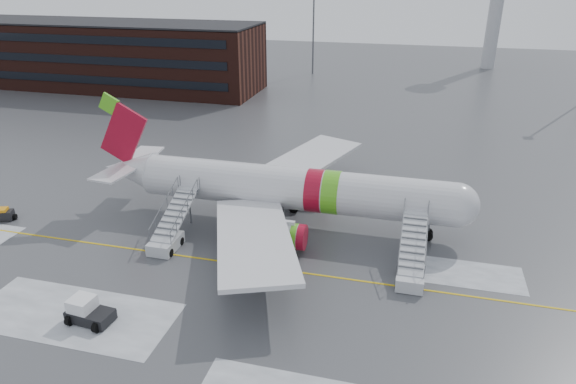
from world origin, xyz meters
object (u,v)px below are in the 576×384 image
(airliner, at_px, (283,188))
(airstair_fwd, at_px, (411,265))
(pushback_tug, at_px, (87,311))
(baggage_tractor, at_px, (3,215))
(airstair_aft, at_px, (169,234))

(airliner, distance_m, airstair_fwd, 13.63)
(airstair_fwd, height_order, pushback_tug, airstair_fwd)
(airliner, bearing_deg, baggage_tractor, -166.51)
(airliner, distance_m, airstair_aft, 10.78)
(airstair_aft, height_order, baggage_tractor, airstair_aft)
(airstair_aft, relative_size, pushback_tug, 2.45)
(airliner, height_order, pushback_tug, airliner)
(airstair_aft, xyz_separation_m, baggage_tractor, (-17.21, 0.43, -0.57))
(airstair_fwd, bearing_deg, baggage_tractor, 179.33)
(pushback_tug, bearing_deg, baggage_tractor, 146.08)
(airstair_aft, bearing_deg, baggage_tractor, 178.56)
(pushback_tug, distance_m, baggage_tractor, 19.97)
(airstair_fwd, height_order, baggage_tractor, airstair_fwd)
(airstair_fwd, relative_size, airstair_aft, 1.00)
(airliner, height_order, airstair_fwd, airliner)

